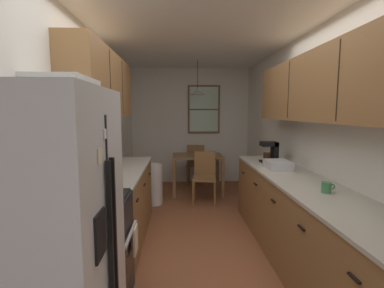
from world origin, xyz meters
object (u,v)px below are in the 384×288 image
(stove_range, at_px, (88,253))
(trash_bin, at_px, (154,184))
(storage_canister, at_px, (102,174))
(dish_rack, at_px, (278,165))
(mug_by_coffeemaker, at_px, (327,187))
(dining_chair_near, at_px, (204,175))
(dining_table, at_px, (197,161))
(microwave_over_range, at_px, (65,100))
(coffee_maker, at_px, (271,152))
(table_serving_bowl, at_px, (203,154))
(refrigerator, at_px, (45,253))
(dining_chair_far, at_px, (196,163))

(stove_range, height_order, trash_bin, stove_range)
(storage_canister, height_order, dish_rack, storage_canister)
(storage_canister, height_order, mug_by_coffeemaker, storage_canister)
(dining_chair_near, bearing_deg, dining_table, 98.58)
(microwave_over_range, height_order, coffee_maker, microwave_over_range)
(microwave_over_range, distance_m, table_serving_bowl, 3.49)
(dish_rack, bearing_deg, refrigerator, -135.72)
(dining_table, xyz_separation_m, dining_chair_far, (0.01, 0.57, -0.13))
(mug_by_coffeemaker, xyz_separation_m, dish_rack, (-0.06, 1.02, 0.00))
(stove_range, relative_size, mug_by_coffeemaker, 9.13)
(refrigerator, bearing_deg, trash_bin, 85.36)
(trash_bin, relative_size, coffee_maker, 2.42)
(stove_range, relative_size, storage_canister, 5.21)
(stove_range, height_order, microwave_over_range, microwave_over_range)
(mug_by_coffeemaker, bearing_deg, dining_table, 106.86)
(table_serving_bowl, bearing_deg, microwave_over_range, -113.03)
(mug_by_coffeemaker, height_order, dish_rack, dish_rack)
(mug_by_coffeemaker, distance_m, dish_rack, 1.02)
(dining_chair_near, bearing_deg, dining_chair_far, 93.78)
(refrigerator, bearing_deg, dining_chair_far, 76.44)
(stove_range, distance_m, dining_table, 3.35)
(trash_bin, bearing_deg, stove_range, -96.59)
(trash_bin, xyz_separation_m, coffee_maker, (1.71, -0.97, 0.70))
(dining_chair_near, relative_size, mug_by_coffeemaker, 7.47)
(trash_bin, xyz_separation_m, storage_canister, (-0.30, -2.04, 0.66))
(trash_bin, bearing_deg, microwave_over_range, -99.10)
(trash_bin, height_order, mug_by_coffeemaker, mug_by_coffeemaker)
(trash_bin, relative_size, storage_canister, 3.29)
(trash_bin, bearing_deg, dish_rack, -40.10)
(microwave_over_range, relative_size, dining_chair_far, 0.63)
(microwave_over_range, xyz_separation_m, dish_rack, (2.07, 1.15, -0.74))
(stove_range, relative_size, trash_bin, 1.58)
(refrigerator, distance_m, storage_canister, 1.24)
(refrigerator, distance_m, microwave_over_range, 1.11)
(storage_canister, relative_size, table_serving_bowl, 1.14)
(storage_canister, bearing_deg, dining_chair_far, 71.01)
(dining_chair_near, relative_size, table_serving_bowl, 4.84)
(coffee_maker, relative_size, mug_by_coffeemaker, 2.38)
(coffee_maker, bearing_deg, microwave_over_range, -143.29)
(dining_table, relative_size, table_serving_bowl, 5.14)
(coffee_maker, xyz_separation_m, dish_rack, (-0.05, -0.43, -0.10))
(dining_chair_far, distance_m, coffee_maker, 2.40)
(dining_table, bearing_deg, trash_bin, -142.47)
(stove_range, relative_size, coffee_maker, 3.83)
(refrigerator, bearing_deg, mug_by_coffeemaker, 23.46)
(dining_table, bearing_deg, dining_chair_far, 88.92)
(coffee_maker, bearing_deg, trash_bin, 150.43)
(coffee_maker, height_order, table_serving_bowl, coffee_maker)
(storage_canister, distance_m, table_serving_bowl, 2.87)
(dining_table, xyz_separation_m, storage_canister, (-1.10, -2.65, 0.38))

